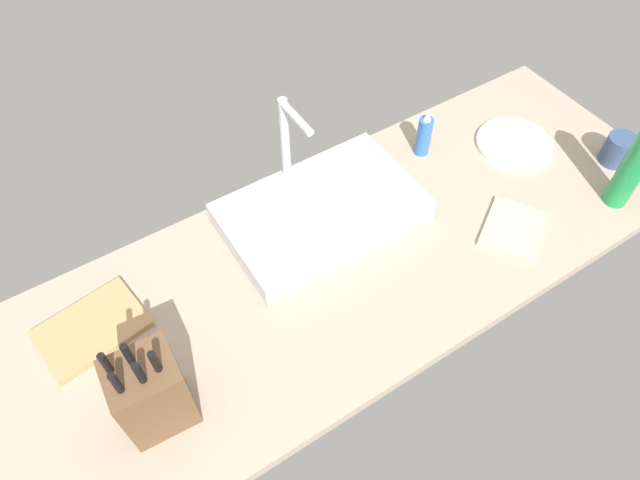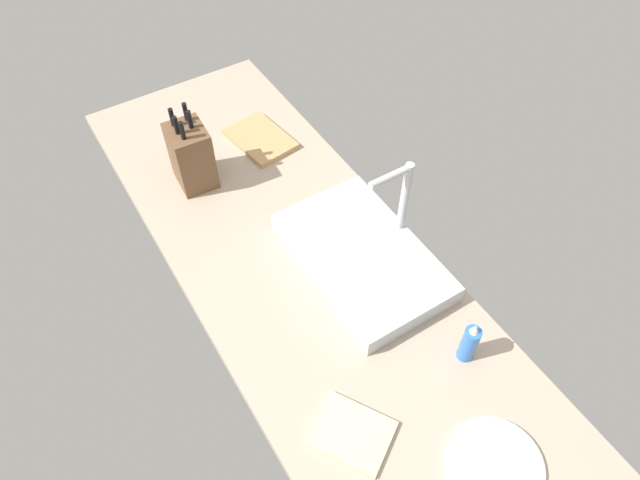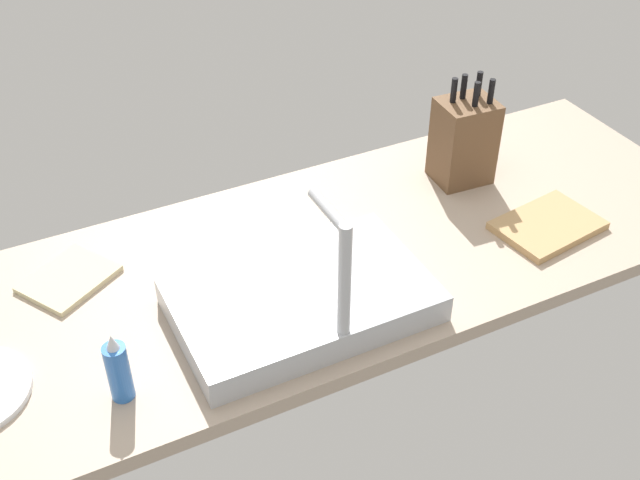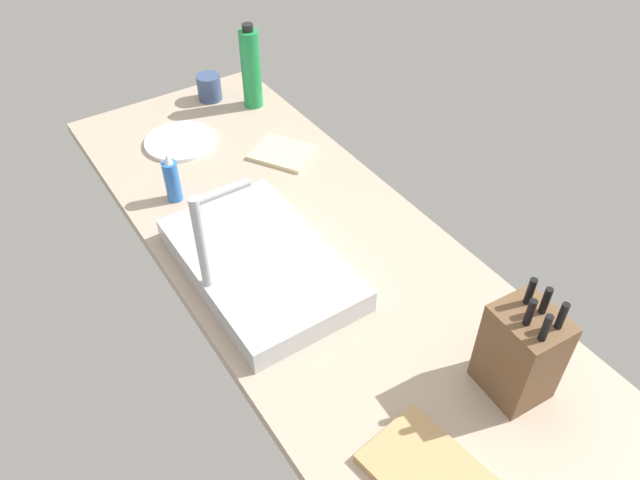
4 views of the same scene
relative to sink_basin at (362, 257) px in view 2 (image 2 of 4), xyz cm
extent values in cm
cube|color=tan|center=(-6.93, -13.87, -4.77)|extent=(198.43, 65.79, 3.50)
cube|color=#B7BABF|center=(0.00, 0.00, 0.00)|extent=(49.73, 31.03, 6.03)
cylinder|color=#B7BABF|center=(-1.74, 14.02, 12.03)|extent=(2.40, 2.40, 30.09)
cylinder|color=#B7BABF|center=(-1.74, 7.89, 26.07)|extent=(2.00, 12.26, 2.00)
cylinder|color=#B7BABF|center=(1.76, 14.02, -1.02)|extent=(1.60, 1.60, 4.00)
cube|color=brown|center=(-55.36, -26.13, 7.36)|extent=(13.75, 11.99, 20.75)
cylinder|color=black|center=(-59.20, -28.04, 20.71)|extent=(1.49, 1.49, 5.96)
cylinder|color=black|center=(-59.45, -23.64, 20.71)|extent=(1.49, 1.49, 5.96)
cylinder|color=black|center=(-55.24, -28.44, 20.71)|extent=(1.49, 1.49, 5.96)
cylinder|color=black|center=(-55.59, -24.03, 20.71)|extent=(1.49, 1.49, 5.96)
cylinder|color=black|center=(-52.14, -27.90, 20.71)|extent=(1.49, 1.49, 5.96)
cube|color=tan|center=(-61.23, 0.22, -2.12)|extent=(24.82, 19.07, 1.80)
cylinder|color=blue|center=(37.59, 5.55, 2.92)|extent=(4.15, 4.15, 11.87)
cone|color=silver|center=(37.59, 5.55, 10.25)|extent=(2.28, 2.28, 2.80)
cylinder|color=white|center=(62.03, -6.86, -2.42)|extent=(21.77, 21.77, 1.20)
cube|color=beige|center=(39.33, -29.82, -2.42)|extent=(22.13, 21.04, 1.20)
camera|label=1|loc=(-51.19, -79.55, 111.87)|focal=32.00mm
camera|label=2|loc=(75.99, -61.47, 128.11)|focal=32.13mm
camera|label=3|loc=(48.34, 104.84, 104.70)|focal=44.47mm
camera|label=4|loc=(-93.73, 45.30, 102.41)|focal=34.47mm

